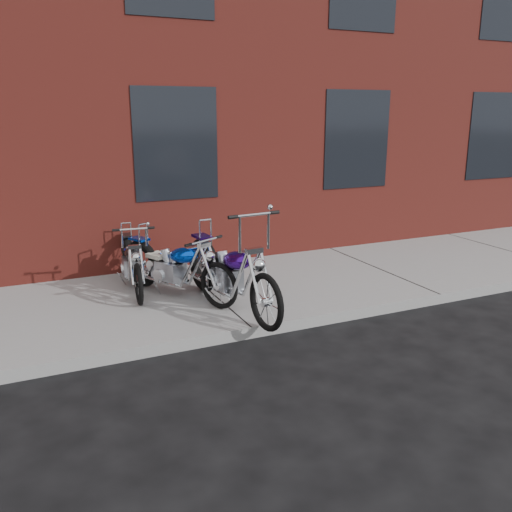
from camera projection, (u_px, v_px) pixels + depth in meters
name	position (u px, v px, depth m)	size (l,w,h in m)	color
ground	(252.00, 339.00, 6.68)	(120.00, 120.00, 0.00)	black
sidewalk	(210.00, 296.00, 7.98)	(22.00, 3.00, 0.15)	gray
building_brick	(113.00, 55.00, 12.68)	(22.00, 10.00, 8.00)	maroon
chopper_purple	(229.00, 275.00, 7.22)	(0.61, 2.49, 1.40)	black
chopper_blue	(175.00, 269.00, 7.69)	(1.13, 2.03, 0.97)	black
chopper_third	(132.00, 264.00, 8.04)	(0.50, 2.03, 1.03)	black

